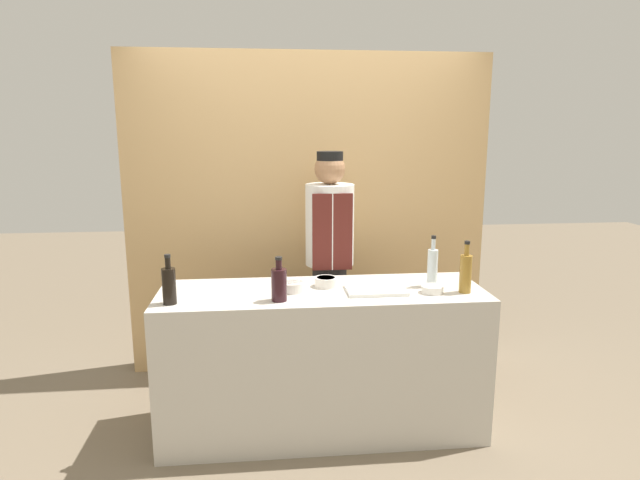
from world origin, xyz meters
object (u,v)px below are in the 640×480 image
bottle_clear (432,266)px  sauce_bowl_purple (326,281)px  sauce_bowl_brown (292,286)px  bottle_vinegar (466,272)px  bottle_wine (279,284)px  chef_center (330,262)px  sauce_bowl_white (432,289)px  cutting_board (376,290)px  bottle_soy (169,285)px

bottle_clear → sauce_bowl_purple: bearing=175.4°
sauce_bowl_brown → bottle_vinegar: bottle_vinegar is taller
bottle_wine → chef_center: size_ratio=0.15×
sauce_bowl_purple → bottle_clear: bottle_clear is taller
bottle_vinegar → bottle_wine: 1.09m
sauce_bowl_white → bottle_vinegar: bottle_vinegar is taller
cutting_board → sauce_bowl_purple: bearing=155.4°
sauce_bowl_white → cutting_board: sauce_bowl_white is taller
bottle_wine → chef_center: chef_center is taller
cutting_board → bottle_wine: bearing=-168.3°
bottle_soy → chef_center: 1.21m
bottle_clear → chef_center: (-0.57, 0.53, -0.09)m
sauce_bowl_purple → bottle_vinegar: size_ratio=0.44×
sauce_bowl_purple → bottle_vinegar: bearing=-14.3°
sauce_bowl_purple → bottle_vinegar: bottle_vinegar is taller
sauce_bowl_brown → bottle_wine: bearing=-114.3°
bottle_clear → bottle_wine: size_ratio=1.25×
sauce_bowl_white → chef_center: (-0.53, 0.67, 0.01)m
cutting_board → bottle_vinegar: bearing=-8.1°
sauce_bowl_brown → chef_center: 0.63m
sauce_bowl_purple → bottle_clear: bearing=-4.6°
bottle_vinegar → sauce_bowl_white: bearing=176.6°
sauce_bowl_purple → bottle_clear: (0.65, -0.05, 0.09)m
sauce_bowl_brown → bottle_soy: size_ratio=0.58×
bottle_clear → chef_center: size_ratio=0.19×
chef_center → bottle_wine: bearing=-117.0°
bottle_vinegar → chef_center: bearing=136.6°
sauce_bowl_white → sauce_bowl_brown: (-0.82, 0.12, 0.01)m
chef_center → sauce_bowl_brown: bearing=-117.8°
sauce_bowl_purple → chef_center: (0.08, 0.48, -0.00)m
bottle_clear → sauce_bowl_white: bearing=-106.3°
sauce_bowl_brown → chef_center: size_ratio=0.10×
bottle_vinegar → bottle_wine: bearing=-177.6°
bottle_wine → bottle_soy: bearing=179.6°
cutting_board → chef_center: size_ratio=0.21×
bottle_clear → bottle_vinegar: size_ratio=1.02×
cutting_board → chef_center: bearing=108.5°
bottle_clear → bottle_vinegar: bearing=-44.9°
bottle_soy → chef_center: (0.97, 0.72, -0.08)m
sauce_bowl_white → cutting_board: size_ratio=0.37×
bottle_clear → cutting_board: bearing=-168.0°
chef_center → cutting_board: bearing=-71.5°
sauce_bowl_brown → cutting_board: 0.50m
bottle_soy → sauce_bowl_purple: bearing=15.4°
sauce_bowl_white → bottle_soy: (-1.50, -0.05, 0.09)m
bottle_soy → chef_center: chef_center is taller
bottle_soy → bottle_wine: 0.60m
sauce_bowl_brown → bottle_clear: 0.87m
cutting_board → bottle_wine: 0.59m
sauce_bowl_white → bottle_vinegar: (0.19, -0.01, 0.10)m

